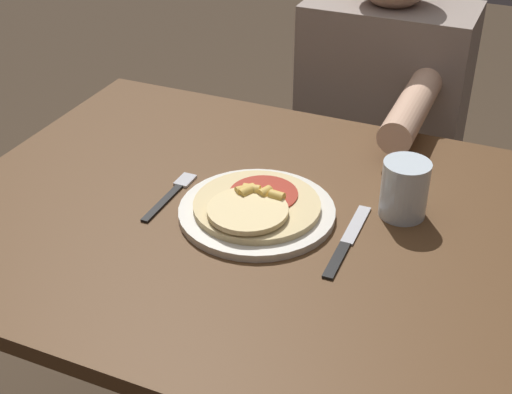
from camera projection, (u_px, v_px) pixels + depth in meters
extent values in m
cube|color=brown|center=(261.00, 223.00, 1.27)|extent=(1.14, 0.85, 0.03)
cylinder|color=brown|center=(141.00, 226.00, 1.93)|extent=(0.06, 0.06, 0.73)
cylinder|color=silver|center=(256.00, 213.00, 1.26)|extent=(0.28, 0.28, 0.01)
cylinder|color=#E0C689|center=(256.00, 207.00, 1.25)|extent=(0.23, 0.23, 0.01)
cylinder|color=#9E2819|center=(263.00, 194.00, 1.27)|extent=(0.12, 0.12, 0.00)
cylinder|color=beige|center=(248.00, 210.00, 1.21)|extent=(0.14, 0.14, 0.01)
cylinder|color=gold|center=(247.00, 192.00, 1.26)|extent=(0.03, 0.04, 0.02)
cylinder|color=gold|center=(277.00, 196.00, 1.24)|extent=(0.03, 0.02, 0.02)
cylinder|color=gold|center=(245.00, 190.00, 1.26)|extent=(0.04, 0.04, 0.02)
cylinder|color=gold|center=(251.00, 190.00, 1.26)|extent=(0.03, 0.02, 0.02)
cylinder|color=gold|center=(265.00, 193.00, 1.25)|extent=(0.03, 0.03, 0.02)
cube|color=black|center=(162.00, 203.00, 1.29)|extent=(0.01, 0.13, 0.00)
cube|color=silver|center=(185.00, 180.00, 1.36)|extent=(0.03, 0.05, 0.00)
cube|color=black|center=(337.00, 260.00, 1.15)|extent=(0.02, 0.10, 0.00)
cube|color=silver|center=(356.00, 225.00, 1.23)|extent=(0.02, 0.12, 0.00)
cylinder|color=silver|center=(404.00, 189.00, 1.24)|extent=(0.08, 0.08, 0.10)
cylinder|color=#2D2D38|center=(337.00, 245.00, 2.08)|extent=(0.11, 0.11, 0.47)
cylinder|color=#2D2D38|center=(397.00, 260.00, 2.02)|extent=(0.11, 0.11, 0.47)
cube|color=gray|center=(382.00, 100.00, 1.79)|extent=(0.40, 0.22, 0.49)
cylinder|color=tan|center=(412.00, 109.00, 1.49)|extent=(0.07, 0.30, 0.07)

